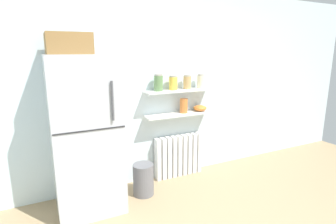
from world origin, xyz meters
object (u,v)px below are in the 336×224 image
storage_jar_1 (173,83)px  storage_jar_0 (158,83)px  refrigerator (85,131)px  radiator (179,156)px  storage_jar_3 (201,81)px  storage_jar_2 (187,82)px  shelf_bowl (200,108)px  trash_bin (143,179)px  vase (184,106)px

storage_jar_1 → storage_jar_0: bearing=180.0°
refrigerator → radiator: bearing=11.2°
storage_jar_0 → storage_jar_3: bearing=0.0°
storage_jar_2 → shelf_bowl: 0.44m
storage_jar_3 → shelf_bowl: (0.00, -0.00, -0.39)m
shelf_bowl → storage_jar_0: bearing=180.0°
shelf_bowl → trash_bin: 1.28m
trash_bin → storage_jar_0: bearing=37.9°
radiator → refrigerator: bearing=-168.8°
storage_jar_2 → radiator: bearing=164.5°
refrigerator → storage_jar_2: 1.52m
radiator → trash_bin: radiator is taller
shelf_bowl → vase: bearing=180.0°
storage_jar_3 → vase: size_ratio=0.97×
storage_jar_0 → trash_bin: size_ratio=0.54×
radiator → storage_jar_2: (0.11, -0.03, 1.07)m
shelf_bowl → trash_bin: (-0.99, -0.26, -0.78)m
storage_jar_1 → storage_jar_3: size_ratio=0.99×
refrigerator → storage_jar_0: (1.00, 0.23, 0.46)m
storage_jar_0 → trash_bin: 1.25m
vase → storage_jar_0: bearing=180.0°
storage_jar_0 → storage_jar_3: storage_jar_0 is taller
storage_jar_2 → trash_bin: size_ratio=0.48×
refrigerator → radiator: 1.49m
storage_jar_1 → refrigerator: bearing=-169.2°
storage_jar_0 → storage_jar_2: bearing=0.0°
storage_jar_2 → shelf_bowl: (0.22, 0.00, -0.39)m
vase → trash_bin: (-0.72, -0.26, -0.84)m
storage_jar_0 → trash_bin: (-0.33, -0.26, -1.18)m
storage_jar_0 → vase: (0.38, 0.00, -0.34)m
vase → storage_jar_3: bearing=0.0°
storage_jar_2 → trash_bin: 1.42m
storage_jar_2 → storage_jar_3: bearing=0.0°
vase → shelf_bowl: size_ratio=1.07×
radiator → vase: bearing=-27.4°
storage_jar_3 → storage_jar_2: bearing=-180.0°
refrigerator → radiator: size_ratio=2.73×
storage_jar_2 → storage_jar_3: size_ratio=0.99×
trash_bin → storage_jar_3: bearing=14.8°
storage_jar_2 → trash_bin: storage_jar_2 is taller
vase → shelf_bowl: (0.27, 0.00, -0.06)m
storage_jar_0 → vase: size_ratio=1.08×
refrigerator → shelf_bowl: size_ratio=10.31×
refrigerator → storage_jar_2: (1.43, 0.23, 0.45)m
storage_jar_1 → vase: bearing=0.0°
storage_jar_2 → vase: storage_jar_2 is taller
storage_jar_3 → shelf_bowl: size_ratio=1.04×
storage_jar_1 → storage_jar_3: storage_jar_3 is taller
refrigerator → vase: 1.40m
storage_jar_1 → storage_jar_3: 0.43m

